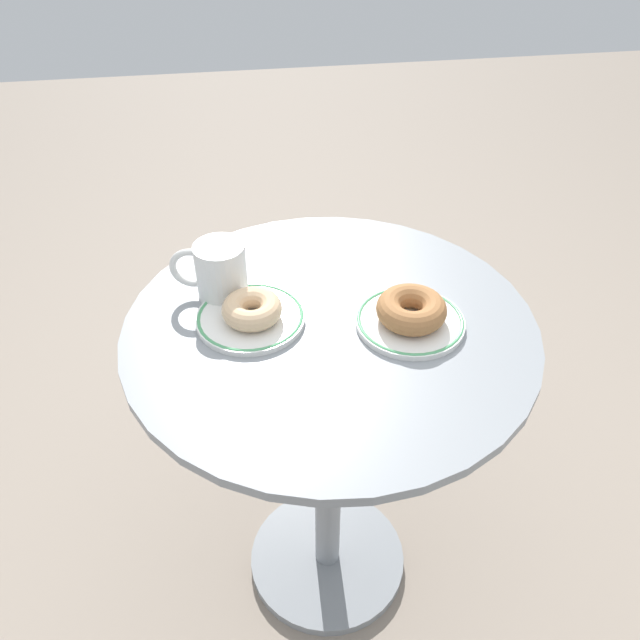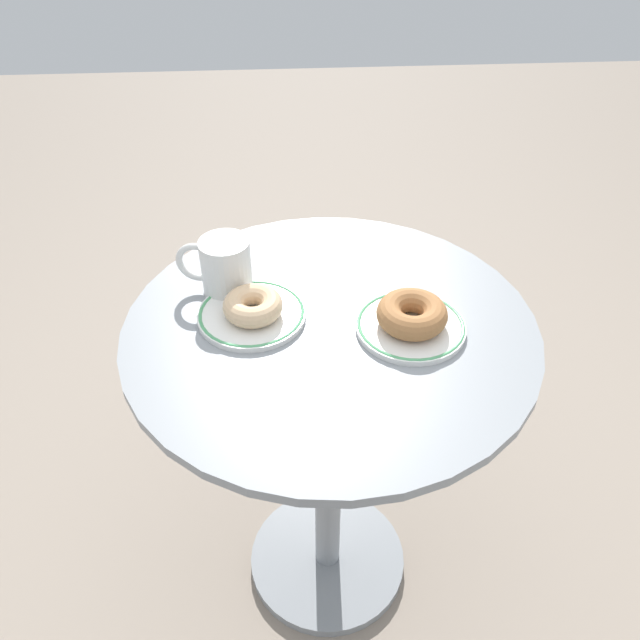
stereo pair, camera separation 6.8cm
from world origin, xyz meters
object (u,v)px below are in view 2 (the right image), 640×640
plate_left (252,314)px  plate_right (411,326)px  coffee_mug (224,266)px  donut_cinnamon (412,314)px  donut_glazed (253,305)px  cafe_table (329,417)px

plate_left → plate_right: 0.27m
plate_left → coffee_mug: (-0.05, 0.08, 0.05)m
plate_left → coffee_mug: 0.10m
donut_cinnamon → plate_right: bearing=-7.1°
donut_cinnamon → donut_glazed: bearing=170.7°
plate_left → plate_right: same height
donut_glazed → coffee_mug: size_ratio=0.76×
donut_cinnamon → plate_left: bearing=169.4°
cafe_table → plate_left: plate_left is taller
cafe_table → coffee_mug: coffee_mug is taller
plate_right → donut_glazed: donut_glazed is taller
coffee_mug → plate_right: bearing=-22.5°
cafe_table → coffee_mug: size_ratio=5.57×
cafe_table → plate_left: (-0.13, 0.03, 0.24)m
cafe_table → plate_left: bearing=167.9°
plate_right → donut_glazed: (-0.26, 0.04, 0.02)m
plate_left → donut_cinnamon: donut_cinnamon is taller
plate_right → donut_cinnamon: bearing=172.9°
plate_left → donut_glazed: bearing=-61.7°
cafe_table → donut_glazed: donut_glazed is taller
plate_right → cafe_table: bearing=170.9°
donut_glazed → donut_cinnamon: size_ratio=0.87×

